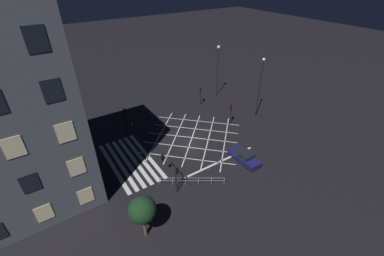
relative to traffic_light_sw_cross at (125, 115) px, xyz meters
The scene contains 14 objects.
ground_plane 10.31m from the traffic_light_sw_cross, 45.26° to the left, with size 200.00×200.00×0.00m, color black.
road_markings 7.99m from the traffic_light_sw_cross, 10.69° to the left, with size 16.18×20.07×0.01m.
traffic_light_sw_cross is the anchor object (origin of this frame).
traffic_light_sw_main 1.63m from the traffic_light_sw_cross, ahead, with size 3.11×0.36×3.40m.
traffic_light_se_cross 14.92m from the traffic_light_sw_cross, ahead, with size 0.36×0.39×3.64m.
traffic_light_median_north 15.71m from the traffic_light_sw_cross, 62.39° to the left, with size 0.36×0.39×3.72m.
traffic_light_nw_cross 14.01m from the traffic_light_sw_cross, 93.39° to the left, with size 0.36×0.39×3.44m.
traffic_light_se_main 12.69m from the traffic_light_sw_cross, ahead, with size 3.14×0.36×3.20m.
street_lamp_east 21.05m from the traffic_light_sw_cross, 68.34° to the left, with size 0.46×0.46×9.80m.
street_lamp_west 11.16m from the traffic_light_sw_cross, 39.43° to the right, with size 0.61×0.61×7.51m.
street_lamp_far 19.37m from the traffic_light_sw_cross, 96.81° to the left, with size 0.58×0.58×9.51m.
street_tree_near 18.64m from the traffic_light_sw_cross, 16.55° to the right, with size 2.48×2.48×4.69m.
waiting_car 18.05m from the traffic_light_sw_cross, 32.99° to the left, with size 4.56×1.77×1.35m.
pedestrian_railing 15.11m from the traffic_light_sw_cross, ahead, with size 4.11×6.15×1.05m.
Camera 1 is at (25.57, -17.02, 21.27)m, focal length 24.00 mm.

